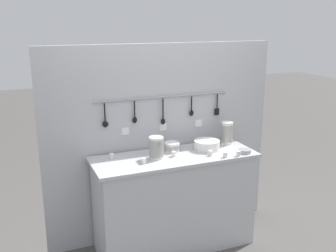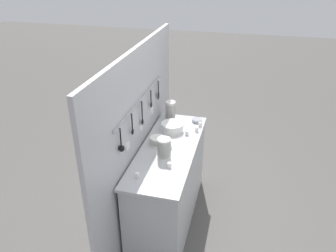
{
  "view_description": "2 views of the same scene",
  "coord_description": "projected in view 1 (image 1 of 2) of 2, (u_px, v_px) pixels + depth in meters",
  "views": [
    {
      "loc": [
        -1.36,
        -3.13,
        2.14
      ],
      "look_at": [
        -0.07,
        -0.01,
        1.22
      ],
      "focal_mm": 42.0,
      "sensor_mm": 36.0,
      "label": 1
    },
    {
      "loc": [
        -2.75,
        -0.69,
        2.67
      ],
      "look_at": [
        -0.03,
        0.0,
        1.19
      ],
      "focal_mm": 35.0,
      "sensor_mm": 36.0,
      "label": 2
    }
  ],
  "objects": [
    {
      "name": "bowl_stack_short_front",
      "position": [
        156.0,
        147.0,
        3.52
      ],
      "size": [
        0.13,
        0.13,
        0.2
      ],
      "color": "silver",
      "rests_on": "counter"
    },
    {
      "name": "cup_back_left",
      "position": [
        210.0,
        153.0,
        3.6
      ],
      "size": [
        0.04,
        0.04,
        0.05
      ],
      "color": "silver",
      "rests_on": "counter"
    },
    {
      "name": "cup_back_right",
      "position": [
        225.0,
        155.0,
        3.56
      ],
      "size": [
        0.04,
        0.04,
        0.05
      ],
      "color": "silver",
      "rests_on": "counter"
    },
    {
      "name": "steel_mixing_bowl",
      "position": [
        245.0,
        151.0,
        3.68
      ],
      "size": [
        0.12,
        0.12,
        0.03
      ],
      "color": "#93969E",
      "rests_on": "counter"
    },
    {
      "name": "bowl_stack_wide_centre",
      "position": [
        172.0,
        147.0,
        3.73
      ],
      "size": [
        0.15,
        0.15,
        0.09
      ],
      "color": "silver",
      "rests_on": "counter"
    },
    {
      "name": "ground_plane",
      "position": [
        174.0,
        245.0,
        3.85
      ],
      "size": [
        20.0,
        20.0,
        0.0
      ],
      "primitive_type": "plane",
      "color": "#514F4C"
    },
    {
      "name": "back_wall",
      "position": [
        162.0,
        142.0,
        3.88
      ],
      "size": [
        2.33,
        0.09,
        1.93
      ],
      "color": "#B2B2B7",
      "rests_on": "ground"
    },
    {
      "name": "plate_stack",
      "position": [
        207.0,
        145.0,
        3.77
      ],
      "size": [
        0.25,
        0.25,
        0.09
      ],
      "color": "silver",
      "rests_on": "counter"
    },
    {
      "name": "cup_centre",
      "position": [
        143.0,
        161.0,
        3.4
      ],
      "size": [
        0.04,
        0.04,
        0.05
      ],
      "color": "silver",
      "rests_on": "counter"
    },
    {
      "name": "cup_by_caddy",
      "position": [
        174.0,
        154.0,
        3.58
      ],
      "size": [
        0.04,
        0.04,
        0.05
      ],
      "color": "silver",
      "rests_on": "counter"
    },
    {
      "name": "bowl_stack_tall_left",
      "position": [
        227.0,
        133.0,
        3.93
      ],
      "size": [
        0.12,
        0.12,
        0.22
      ],
      "color": "silver",
      "rests_on": "counter"
    },
    {
      "name": "cup_edge_near",
      "position": [
        112.0,
        156.0,
        3.53
      ],
      "size": [
        0.04,
        0.04,
        0.05
      ],
      "color": "silver",
      "rests_on": "counter"
    },
    {
      "name": "cup_beside_plates",
      "position": [
        238.0,
        154.0,
        3.59
      ],
      "size": [
        0.04,
        0.04,
        0.05
      ],
      "color": "silver",
      "rests_on": "counter"
    },
    {
      "name": "counter",
      "position": [
        174.0,
        201.0,
        3.73
      ],
      "size": [
        1.53,
        0.55,
        0.93
      ],
      "color": "#B7BABC",
      "rests_on": "ground"
    }
  ]
}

